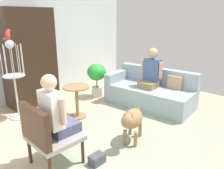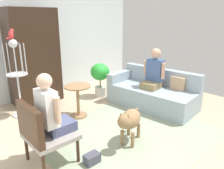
# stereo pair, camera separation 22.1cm
# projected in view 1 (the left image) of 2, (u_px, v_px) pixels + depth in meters

# --- Properties ---
(ground_plane) EXTENTS (6.47, 6.47, 0.00)m
(ground_plane) POSITION_uv_depth(u_px,v_px,m) (116.00, 133.00, 3.88)
(ground_plane) COLOR tan
(back_wall) EXTENTS (5.95, 0.12, 2.75)m
(back_wall) POSITION_uv_depth(u_px,v_px,m) (31.00, 41.00, 5.27)
(back_wall) COLOR silver
(back_wall) RESTS_ON ground
(area_rug) EXTENTS (2.76, 2.41, 0.01)m
(area_rug) POSITION_uv_depth(u_px,v_px,m) (128.00, 134.00, 3.85)
(area_rug) COLOR gray
(area_rug) RESTS_ON ground
(couch) EXTENTS (1.09, 1.99, 0.80)m
(couch) POSITION_uv_depth(u_px,v_px,m) (149.00, 92.00, 5.05)
(couch) COLOR #8EA0AD
(couch) RESTS_ON ground
(armchair) EXTENTS (0.61, 0.64, 0.91)m
(armchair) POSITION_uv_depth(u_px,v_px,m) (46.00, 133.00, 2.86)
(armchair) COLOR #382316
(armchair) RESTS_ON ground
(person_on_couch) EXTENTS (0.45, 0.52, 0.86)m
(person_on_couch) POSITION_uv_depth(u_px,v_px,m) (151.00, 71.00, 4.87)
(person_on_couch) COLOR olive
(person_on_armchair) EXTENTS (0.46, 0.50, 0.85)m
(person_on_armchair) POSITION_uv_depth(u_px,v_px,m) (55.00, 111.00, 2.89)
(person_on_armchair) COLOR #444A6D
(round_end_table) EXTENTS (0.52, 0.52, 0.65)m
(round_end_table) POSITION_uv_depth(u_px,v_px,m) (77.00, 98.00, 4.36)
(round_end_table) COLOR olive
(round_end_table) RESTS_ON ground
(dog) EXTENTS (0.76, 0.46, 0.62)m
(dog) POSITION_uv_depth(u_px,v_px,m) (132.00, 120.00, 3.48)
(dog) COLOR olive
(dog) RESTS_ON ground
(bird_cage_stand) EXTENTS (0.40, 0.40, 1.54)m
(bird_cage_stand) POSITION_uv_depth(u_px,v_px,m) (14.00, 80.00, 4.24)
(bird_cage_stand) COLOR silver
(bird_cage_stand) RESTS_ON ground
(parrot) EXTENTS (0.17, 0.10, 0.19)m
(parrot) POSITION_uv_depth(u_px,v_px,m) (8.00, 35.00, 3.98)
(parrot) COLOR red
(parrot) RESTS_ON bird_cage_stand
(potted_plant) EXTENTS (0.47, 0.47, 0.84)m
(potted_plant) POSITION_uv_depth(u_px,v_px,m) (97.00, 75.00, 5.48)
(potted_plant) COLOR beige
(potted_plant) RESTS_ON ground
(armoire_cabinet) EXTENTS (1.07, 0.56, 2.13)m
(armoire_cabinet) POSITION_uv_depth(u_px,v_px,m) (29.00, 58.00, 4.91)
(armoire_cabinet) COLOR black
(armoire_cabinet) RESTS_ON ground
(handbag) EXTENTS (0.22, 0.14, 0.14)m
(handbag) POSITION_uv_depth(u_px,v_px,m) (97.00, 159.00, 3.06)
(handbag) COLOR #3F3F4C
(handbag) RESTS_ON ground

